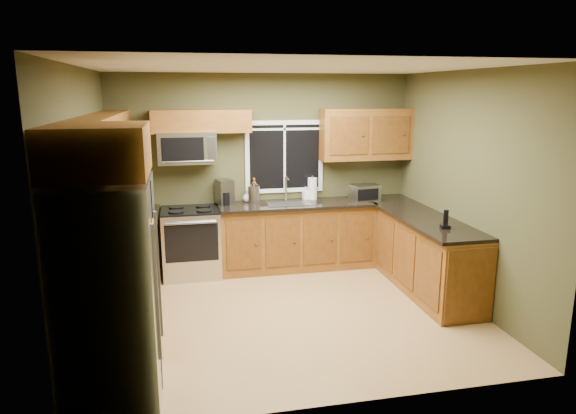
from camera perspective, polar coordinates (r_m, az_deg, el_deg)
name	(u,v)px	position (r m, az deg, el deg)	size (l,w,h in m)	color
floor	(290,312)	(5.96, 0.23, -11.61)	(4.20, 4.20, 0.00)	#A77E49
ceiling	(290,67)	(5.43, 0.25, 15.30)	(4.20, 4.20, 0.00)	white
back_wall	(263,171)	(7.28, -2.74, 3.99)	(4.20, 4.20, 0.00)	#424123
front_wall	(341,243)	(3.85, 5.88, -4.05)	(4.20, 4.20, 0.00)	#424123
left_wall	(85,205)	(5.51, -21.66, 0.23)	(3.60, 3.60, 0.00)	#424123
right_wall	(467,189)	(6.32, 19.22, 1.93)	(3.60, 3.60, 0.00)	#424123
window	(284,157)	(7.29, -0.40, 5.62)	(1.12, 0.03, 1.02)	white
base_cabinets_left	(127,272)	(6.16, -17.48, -6.90)	(0.60, 2.65, 0.90)	brown
countertop_left	(126,232)	(6.02, -17.54, -2.67)	(0.65, 2.65, 0.04)	black
base_cabinets_back	(297,236)	(7.27, 0.95, -3.29)	(2.17, 0.60, 0.90)	brown
countertop_back	(297,204)	(7.13, 1.01, 0.29)	(2.17, 0.65, 0.04)	black
base_cabinets_peninsula	(417,250)	(6.85, 14.19, -4.70)	(0.60, 2.52, 0.90)	brown
countertop_peninsula	(417,215)	(6.72, 14.19, -0.88)	(0.65, 2.50, 0.04)	black
upper_cabinets_left	(104,148)	(5.87, -19.72, 6.16)	(0.33, 2.65, 0.72)	brown
upper_cabinets_back_left	(201,121)	(6.96, -9.60, 9.38)	(1.30, 0.33, 0.30)	brown
upper_cabinets_back_right	(366,134)	(7.43, 8.64, 8.00)	(1.30, 0.33, 0.72)	brown
upper_cabinet_over_fridge	(98,150)	(4.07, -20.39, 5.92)	(0.72, 0.90, 0.38)	brown
refrigerator	(110,293)	(4.34, -19.22, -9.03)	(0.74, 0.90, 1.80)	#B7B7BC
range	(191,242)	(7.06, -10.69, -3.84)	(0.76, 0.69, 0.94)	#B7B7BC
microwave	(187,148)	(6.95, -11.14, 6.50)	(0.76, 0.41, 0.42)	#B7B7BC
sink	(289,202)	(7.11, 0.08, 0.53)	(0.60, 0.42, 0.36)	slate
toaster_oven	(365,193)	(7.31, 8.50, 1.58)	(0.42, 0.35, 0.24)	#B7B7BC
coffee_maker	(225,193)	(7.10, -7.05, 1.59)	(0.26, 0.31, 0.33)	slate
kettle	(254,193)	(7.13, -3.81, 1.55)	(0.20, 0.20, 0.30)	#B7B7BC
paper_towel_roll	(312,189)	(7.35, 2.73, 2.05)	(0.17, 0.17, 0.34)	white
soap_bottle_a	(254,190)	(7.20, -3.77, 1.91)	(0.13, 0.13, 0.33)	orange
soap_bottle_b	(306,193)	(7.36, 1.99, 1.56)	(0.08, 0.08, 0.18)	white
soap_bottle_c	(247,196)	(7.21, -4.55, 1.19)	(0.12, 0.12, 0.16)	white
cordless_phone	(445,223)	(6.06, 17.09, -1.70)	(0.12, 0.12, 0.22)	black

